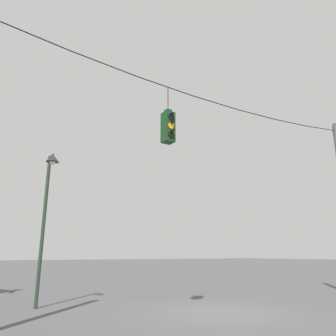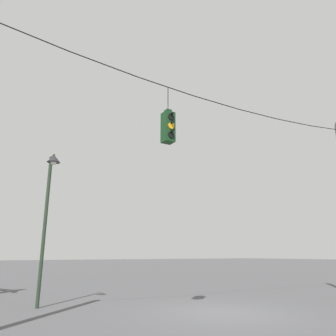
% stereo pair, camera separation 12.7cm
% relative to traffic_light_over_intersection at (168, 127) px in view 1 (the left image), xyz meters
% --- Properties ---
extents(ground_plane, '(200.00, 200.00, 0.00)m').
position_rel_traffic_light_over_intersection_xyz_m(ground_plane, '(2.02, 0.19, -5.52)').
color(ground_plane, '#4C4C4F').
extents(span_wire, '(14.49, 0.03, 0.49)m').
position_rel_traffic_light_over_intersection_xyz_m(span_wire, '(2.02, -0.00, 1.48)').
color(span_wire, black).
extents(traffic_light_over_intersection, '(0.34, 0.58, 1.86)m').
position_rel_traffic_light_over_intersection_xyz_m(traffic_light_over_intersection, '(0.00, 0.00, 0.00)').
color(traffic_light_over_intersection, '#143819').
extents(street_lamp, '(0.45, 0.78, 5.17)m').
position_rel_traffic_light_over_intersection_xyz_m(street_lamp, '(-2.61, 3.75, -1.81)').
color(street_lamp, '#233323').
rests_on(street_lamp, ground_plane).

